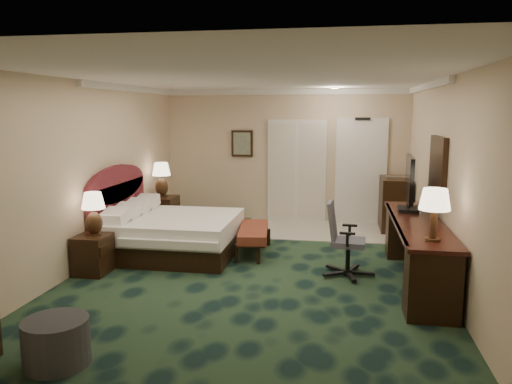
% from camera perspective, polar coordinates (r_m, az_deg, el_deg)
% --- Properties ---
extents(floor, '(5.00, 7.50, 0.00)m').
position_cam_1_polar(floor, '(7.00, -0.24, -9.64)').
color(floor, black).
rests_on(floor, ground).
extents(ceiling, '(5.00, 7.50, 0.00)m').
position_cam_1_polar(ceiling, '(6.64, -0.25, 12.99)').
color(ceiling, white).
rests_on(ceiling, wall_back).
extents(wall_back, '(5.00, 0.00, 2.70)m').
position_cam_1_polar(wall_back, '(10.38, 3.34, 4.14)').
color(wall_back, '#C0B391').
rests_on(wall_back, ground).
extents(wall_front, '(5.00, 0.00, 2.70)m').
position_cam_1_polar(wall_front, '(3.14, -12.27, -7.83)').
color(wall_front, '#C0B391').
rests_on(wall_front, ground).
extents(wall_left, '(0.00, 7.50, 2.70)m').
position_cam_1_polar(wall_left, '(7.53, -19.34, 1.73)').
color(wall_left, '#C0B391').
rests_on(wall_left, ground).
extents(wall_right, '(0.00, 7.50, 2.70)m').
position_cam_1_polar(wall_right, '(6.73, 21.22, 0.80)').
color(wall_right, '#C0B391').
rests_on(wall_right, ground).
extents(crown_molding, '(5.00, 7.50, 0.10)m').
position_cam_1_polar(crown_molding, '(6.64, -0.25, 12.56)').
color(crown_molding, white).
rests_on(crown_molding, wall_back).
extents(tile_patch, '(3.20, 1.70, 0.01)m').
position_cam_1_polar(tile_patch, '(9.70, 8.01, -4.35)').
color(tile_patch, beige).
rests_on(tile_patch, ground).
extents(headboard, '(0.12, 2.00, 1.40)m').
position_cam_1_polar(headboard, '(8.48, -15.49, -1.75)').
color(headboard, '#4E1116').
rests_on(headboard, ground).
extents(entry_door, '(1.02, 0.06, 2.18)m').
position_cam_1_polar(entry_door, '(10.33, 11.89, 2.26)').
color(entry_door, white).
rests_on(entry_door, ground).
extents(closet_doors, '(1.20, 0.06, 2.10)m').
position_cam_1_polar(closet_doors, '(10.35, 4.68, 2.44)').
color(closet_doors, beige).
rests_on(closet_doors, ground).
extents(wall_art, '(0.45, 0.06, 0.55)m').
position_cam_1_polar(wall_art, '(10.46, -1.60, 5.56)').
color(wall_art, slate).
rests_on(wall_art, wall_back).
extents(wall_mirror, '(0.05, 0.95, 0.75)m').
position_cam_1_polar(wall_mirror, '(7.28, 20.08, 3.04)').
color(wall_mirror, white).
rests_on(wall_mirror, wall_right).
extents(bed, '(1.93, 1.79, 0.61)m').
position_cam_1_polar(bed, '(8.10, -9.21, -4.89)').
color(bed, white).
rests_on(bed, ground).
extents(nightstand_near, '(0.44, 0.50, 0.55)m').
position_cam_1_polar(nightstand_near, '(7.43, -18.15, -6.79)').
color(nightstand_near, black).
rests_on(nightstand_near, ground).
extents(nightstand_far, '(0.51, 0.59, 0.64)m').
position_cam_1_polar(nightstand_far, '(9.80, -10.62, -2.39)').
color(nightstand_far, black).
rests_on(nightstand_far, ground).
extents(lamp_near, '(0.37, 0.37, 0.61)m').
position_cam_1_polar(lamp_near, '(7.29, -18.06, -2.39)').
color(lamp_near, black).
rests_on(lamp_near, nightstand_near).
extents(lamp_far, '(0.41, 0.41, 0.66)m').
position_cam_1_polar(lamp_far, '(9.72, -10.74, 1.40)').
color(lamp_far, black).
rests_on(lamp_far, nightstand_far).
extents(bed_bench, '(0.60, 1.31, 0.43)m').
position_cam_1_polar(bed_bench, '(8.03, -0.29, -5.58)').
color(bed_bench, '#652F14').
rests_on(bed_bench, ground).
extents(ottoman, '(0.73, 0.73, 0.42)m').
position_cam_1_polar(ottoman, '(5.01, -21.86, -15.61)').
color(ottoman, '#303036').
rests_on(ottoman, ground).
extents(desk, '(0.62, 2.89, 0.83)m').
position_cam_1_polar(desk, '(7.00, 17.87, -6.52)').
color(desk, black).
rests_on(desk, ground).
extents(tv, '(0.15, 1.03, 0.80)m').
position_cam_1_polar(tv, '(7.49, 17.12, 0.91)').
color(tv, black).
rests_on(tv, desk).
extents(desk_lamp, '(0.44, 0.44, 0.60)m').
position_cam_1_polar(desk_lamp, '(5.86, 19.68, -2.43)').
color(desk_lamp, black).
rests_on(desk_lamp, desk).
extents(desk_chair, '(0.64, 0.61, 1.04)m').
position_cam_1_polar(desk_chair, '(7.02, 10.51, -5.33)').
color(desk_chair, '#504F5A').
rests_on(desk_chair, ground).
extents(minibar, '(0.53, 0.96, 1.01)m').
position_cam_1_polar(minibar, '(9.94, 15.55, -1.32)').
color(minibar, black).
rests_on(minibar, ground).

